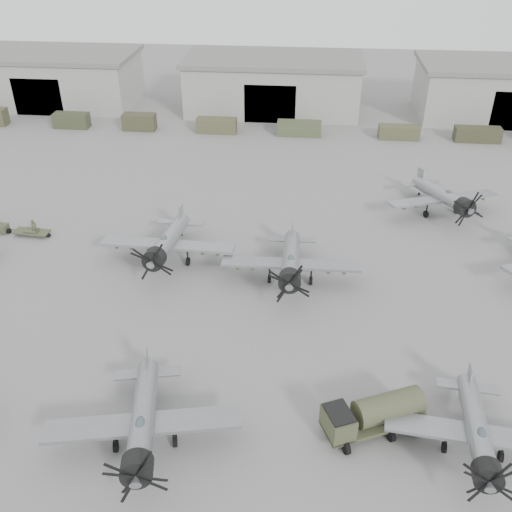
{
  "coord_description": "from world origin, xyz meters",
  "views": [
    {
      "loc": [
        6.39,
        -33.27,
        30.71
      ],
      "look_at": [
        2.08,
        11.14,
        2.5
      ],
      "focal_mm": 40.0,
      "sensor_mm": 36.0,
      "label": 1
    }
  ],
  "objects_px": {
    "tug_trailer": "(12,229)",
    "ground_crew": "(34,228)",
    "aircraft_near_1": "(142,425)",
    "aircraft_mid_1": "(166,243)",
    "aircraft_near_2": "(478,435)",
    "aircraft_far_1": "(445,197)",
    "aircraft_mid_2": "(291,263)",
    "fuel_tanker": "(374,413)"
  },
  "relations": [
    {
      "from": "aircraft_mid_2",
      "to": "fuel_tanker",
      "type": "distance_m",
      "value": 17.88
    },
    {
      "from": "aircraft_near_1",
      "to": "aircraft_near_2",
      "type": "height_order",
      "value": "aircraft_near_1"
    },
    {
      "from": "aircraft_far_1",
      "to": "fuel_tanker",
      "type": "height_order",
      "value": "aircraft_far_1"
    },
    {
      "from": "aircraft_near_1",
      "to": "tug_trailer",
      "type": "bearing_deg",
      "value": 117.67
    },
    {
      "from": "aircraft_mid_2",
      "to": "tug_trailer",
      "type": "xyz_separation_m",
      "value": [
        -30.17,
        6.53,
        -1.85
      ]
    },
    {
      "from": "aircraft_mid_1",
      "to": "aircraft_far_1",
      "type": "relative_size",
      "value": 1.03
    },
    {
      "from": "aircraft_far_1",
      "to": "aircraft_near_2",
      "type": "bearing_deg",
      "value": -116.07
    },
    {
      "from": "aircraft_far_1",
      "to": "fuel_tanker",
      "type": "distance_m",
      "value": 33.42
    },
    {
      "from": "aircraft_near_2",
      "to": "aircraft_far_1",
      "type": "xyz_separation_m",
      "value": [
        3.92,
        33.48,
        0.23
      ]
    },
    {
      "from": "aircraft_near_2",
      "to": "ground_crew",
      "type": "xyz_separation_m",
      "value": [
        -40.02,
        24.58,
        -1.13
      ]
    },
    {
      "from": "aircraft_mid_1",
      "to": "fuel_tanker",
      "type": "xyz_separation_m",
      "value": [
        18.46,
        -18.92,
        -0.81
      ]
    },
    {
      "from": "aircraft_near_2",
      "to": "aircraft_far_1",
      "type": "bearing_deg",
      "value": 89.54
    },
    {
      "from": "aircraft_mid_2",
      "to": "fuel_tanker",
      "type": "bearing_deg",
      "value": -70.05
    },
    {
      "from": "aircraft_mid_2",
      "to": "aircraft_far_1",
      "type": "distance_m",
      "value": 22.41
    },
    {
      "from": "aircraft_near_1",
      "to": "tug_trailer",
      "type": "height_order",
      "value": "aircraft_near_1"
    },
    {
      "from": "aircraft_near_1",
      "to": "aircraft_near_2",
      "type": "bearing_deg",
      "value": -7.86
    },
    {
      "from": "aircraft_near_1",
      "to": "aircraft_mid_2",
      "type": "relative_size",
      "value": 1.0
    },
    {
      "from": "aircraft_near_1",
      "to": "tug_trailer",
      "type": "distance_m",
      "value": 34.12
    },
    {
      "from": "fuel_tanker",
      "to": "tug_trailer",
      "type": "distance_m",
      "value": 43.3
    },
    {
      "from": "tug_trailer",
      "to": "ground_crew",
      "type": "bearing_deg",
      "value": -1.77
    },
    {
      "from": "aircraft_mid_1",
      "to": "aircraft_mid_2",
      "type": "xyz_separation_m",
      "value": [
        12.12,
        -2.22,
        -0.05
      ]
    },
    {
      "from": "aircraft_near_1",
      "to": "ground_crew",
      "type": "xyz_separation_m",
      "value": [
        -18.86,
        26.01,
        -1.34
      ]
    },
    {
      "from": "aircraft_mid_1",
      "to": "fuel_tanker",
      "type": "distance_m",
      "value": 26.45
    },
    {
      "from": "aircraft_near_2",
      "to": "aircraft_mid_1",
      "type": "xyz_separation_m",
      "value": [
        -24.74,
        20.59,
        0.28
      ]
    },
    {
      "from": "tug_trailer",
      "to": "ground_crew",
      "type": "xyz_separation_m",
      "value": [
        2.77,
        -0.32,
        0.49
      ]
    },
    {
      "from": "ground_crew",
      "to": "aircraft_far_1",
      "type": "bearing_deg",
      "value": -59.51
    },
    {
      "from": "fuel_tanker",
      "to": "ground_crew",
      "type": "relative_size",
      "value": 3.82
    },
    {
      "from": "aircraft_mid_1",
      "to": "aircraft_far_1",
      "type": "height_order",
      "value": "aircraft_mid_1"
    },
    {
      "from": "aircraft_near_1",
      "to": "fuel_tanker",
      "type": "xyz_separation_m",
      "value": [
        14.89,
        3.09,
        -0.74
      ]
    },
    {
      "from": "tug_trailer",
      "to": "fuel_tanker",
      "type": "bearing_deg",
      "value": -27.69
    },
    {
      "from": "aircraft_near_1",
      "to": "aircraft_far_1",
      "type": "xyz_separation_m",
      "value": [
        25.08,
        34.91,
        0.02
      ]
    },
    {
      "from": "aircraft_near_1",
      "to": "fuel_tanker",
      "type": "bearing_deg",
      "value": 0.02
    },
    {
      "from": "aircraft_far_1",
      "to": "ground_crew",
      "type": "height_order",
      "value": "aircraft_far_1"
    },
    {
      "from": "aircraft_near_1",
      "to": "aircraft_mid_2",
      "type": "distance_m",
      "value": 21.56
    },
    {
      "from": "aircraft_near_2",
      "to": "aircraft_far_1",
      "type": "distance_m",
      "value": 33.71
    },
    {
      "from": "aircraft_mid_1",
      "to": "aircraft_near_2",
      "type": "bearing_deg",
      "value": -37.89
    },
    {
      "from": "fuel_tanker",
      "to": "aircraft_near_2",
      "type": "bearing_deg",
      "value": -38.86
    },
    {
      "from": "aircraft_near_1",
      "to": "tug_trailer",
      "type": "relative_size",
      "value": 1.95
    },
    {
      "from": "aircraft_mid_2",
      "to": "ground_crew",
      "type": "distance_m",
      "value": 28.13
    },
    {
      "from": "aircraft_near_1",
      "to": "ground_crew",
      "type": "relative_size",
      "value": 6.54
    },
    {
      "from": "aircraft_near_2",
      "to": "aircraft_mid_1",
      "type": "relative_size",
      "value": 0.89
    },
    {
      "from": "ground_crew",
      "to": "aircraft_near_2",
      "type": "bearing_deg",
      "value": -102.52
    }
  ]
}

